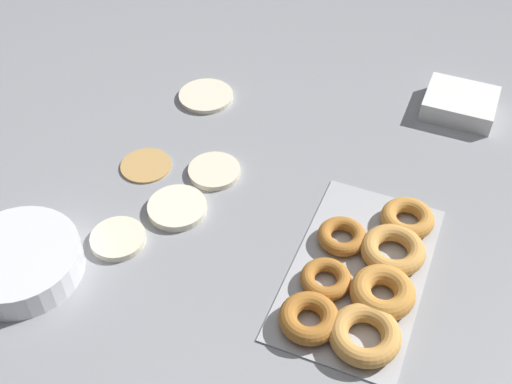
% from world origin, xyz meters
% --- Properties ---
extents(ground_plane, '(3.00, 3.00, 0.00)m').
position_xyz_m(ground_plane, '(0.00, 0.00, 0.00)').
color(ground_plane, gray).
extents(pancake_0, '(0.12, 0.12, 0.01)m').
position_xyz_m(pancake_0, '(0.19, 0.14, 0.01)').
color(pancake_0, beige).
rests_on(pancake_0, ground_plane).
extents(pancake_1, '(0.10, 0.10, 0.01)m').
position_xyz_m(pancake_1, '(-0.05, 0.15, 0.00)').
color(pancake_1, tan).
rests_on(pancake_1, ground_plane).
extents(pancake_2, '(0.10, 0.10, 0.01)m').
position_xyz_m(pancake_2, '(-0.02, 0.02, 0.01)').
color(pancake_2, beige).
rests_on(pancake_2, ground_plane).
extents(pancake_3, '(0.11, 0.11, 0.01)m').
position_xyz_m(pancake_3, '(-0.13, 0.04, 0.01)').
color(pancake_3, silver).
rests_on(pancake_3, ground_plane).
extents(pancake_4, '(0.10, 0.10, 0.01)m').
position_xyz_m(pancake_4, '(-0.24, 0.10, 0.01)').
color(pancake_4, beige).
rests_on(pancake_4, ground_plane).
extents(donut_tray, '(0.37, 0.21, 0.04)m').
position_xyz_m(donut_tray, '(-0.16, -0.31, 0.02)').
color(donut_tray, '#ADAFB5').
rests_on(donut_tray, ground_plane).
extents(batter_bowl, '(0.20, 0.20, 0.05)m').
position_xyz_m(batter_bowl, '(-0.35, 0.21, 0.02)').
color(batter_bowl, white).
rests_on(batter_bowl, ground_plane).
extents(container_stack, '(0.13, 0.14, 0.04)m').
position_xyz_m(container_stack, '(0.36, -0.38, 0.02)').
color(container_stack, white).
rests_on(container_stack, ground_plane).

